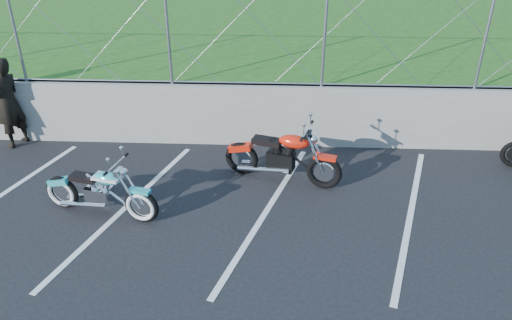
{
  "coord_description": "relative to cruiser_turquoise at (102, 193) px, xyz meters",
  "views": [
    {
      "loc": [
        0.14,
        -5.96,
        4.82
      ],
      "look_at": [
        -0.2,
        1.3,
        0.8
      ],
      "focal_mm": 35.0,
      "sensor_mm": 36.0,
      "label": 1
    }
  ],
  "objects": [
    {
      "name": "cruiser_turquoise",
      "position": [
        0.0,
        0.0,
        0.0
      ],
      "size": [
        2.04,
        0.7,
        1.03
      ],
      "rotation": [
        0.0,
        0.0,
        -0.24
      ],
      "color": "black",
      "rests_on": "ground"
    },
    {
      "name": "ground",
      "position": [
        2.7,
        -0.76,
        -0.41
      ],
      "size": [
        90.0,
        90.0,
        0.0
      ],
      "primitive_type": "plane",
      "color": "black",
      "rests_on": "ground"
    },
    {
      "name": "person_standing",
      "position": [
        -2.64,
        2.44,
        0.53
      ],
      "size": [
        0.68,
        0.81,
        1.89
      ],
      "primitive_type": "imported",
      "rotation": [
        0.0,
        0.0,
        -1.97
      ],
      "color": "black",
      "rests_on": "ground"
    },
    {
      "name": "grass_field",
      "position": [
        2.7,
        12.74,
        0.24
      ],
      "size": [
        30.0,
        20.0,
        1.3
      ],
      "primitive_type": "cube",
      "color": "#204D14",
      "rests_on": "ground"
    },
    {
      "name": "retaining_wall",
      "position": [
        2.7,
        2.74,
        0.24
      ],
      "size": [
        30.0,
        0.22,
        1.3
      ],
      "primitive_type": "cube",
      "color": "slate",
      "rests_on": "ground"
    },
    {
      "name": "naked_orange",
      "position": [
        2.97,
        1.22,
        0.06
      ],
      "size": [
        2.16,
        0.86,
        1.11
      ],
      "rotation": [
        0.0,
        0.0,
        -0.29
      ],
      "color": "black",
      "rests_on": "ground"
    },
    {
      "name": "chain_link_fence",
      "position": [
        2.7,
        2.74,
        1.89
      ],
      "size": [
        28.0,
        0.03,
        2.0
      ],
      "color": "gray",
      "rests_on": "retaining_wall"
    },
    {
      "name": "parking_lines",
      "position": [
        3.9,
        0.24,
        -0.41
      ],
      "size": [
        18.29,
        4.31,
        0.01
      ],
      "color": "silver",
      "rests_on": "ground"
    }
  ]
}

